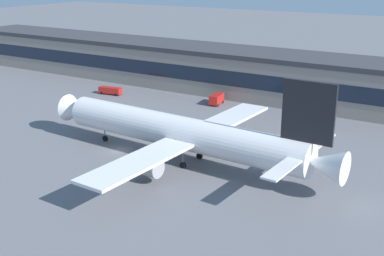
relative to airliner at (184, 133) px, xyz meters
name	(u,v)px	position (x,y,z in m)	size (l,w,h in m)	color
ground_plane	(119,151)	(-13.32, -2.15, -5.30)	(600.00, 600.00, 0.00)	slate
terminal_building	(243,72)	(-13.32, 50.01, 0.66)	(201.17, 17.81, 11.89)	gray
airliner	(184,133)	(0.00, 0.00, 0.00)	(58.02, 49.47, 17.44)	white
crew_van	(217,99)	(-13.85, 36.66, -3.84)	(2.94, 5.47, 2.55)	red
belt_loader	(111,90)	(-43.06, 30.28, -4.15)	(6.62, 2.91, 1.95)	red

